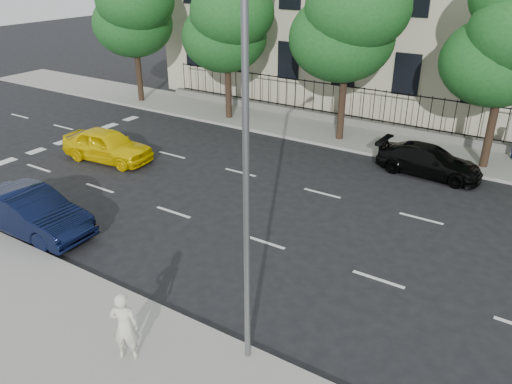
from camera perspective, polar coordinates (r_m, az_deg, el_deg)
ground at (r=15.13m, az=-4.12°, el=-9.86°), size 120.00×120.00×0.00m
near_sidewalk at (r=12.85m, az=-15.26°, el=-18.02°), size 60.00×4.00×0.15m
far_sidewalk at (r=26.43m, az=14.17°, el=5.54°), size 60.00×4.00×0.15m
lane_markings at (r=18.57m, az=4.57°, el=-2.67°), size 49.60×4.62×0.01m
crosswalk at (r=27.33m, az=-22.50°, el=4.85°), size 0.50×12.10×0.01m
iron_fence at (r=27.80m, az=15.47°, el=7.62°), size 30.00×0.50×2.20m
street_light at (r=10.14m, az=0.51°, el=4.74°), size 0.25×3.32×8.05m
tree_a at (r=33.09m, az=-13.74°, el=20.27°), size 5.71×5.31×9.39m
tree_b at (r=28.58m, az=-3.12°, el=19.61°), size 5.53×5.12×8.97m
tree_c at (r=25.15m, az=10.81°, el=19.74°), size 5.89×5.50×9.80m
tree_d at (r=23.49m, az=27.24°, el=15.72°), size 5.34×4.94×8.84m
yellow_taxi at (r=24.26m, az=-16.62°, el=5.16°), size 4.58×2.23×1.50m
navy_sedan at (r=18.74m, az=-24.32°, el=-2.10°), size 4.77×1.77×1.56m
black_sedan at (r=22.97m, az=19.15°, el=3.39°), size 4.57×2.02×1.31m
woman_near at (r=12.21m, az=-14.80°, el=-14.59°), size 0.78×0.69×1.79m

